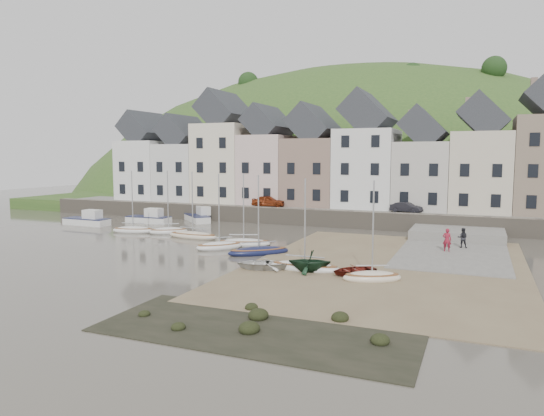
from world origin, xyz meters
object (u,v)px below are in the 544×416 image
at_px(sailboat_0, 133,230).
at_px(car_left, 268,201).
at_px(person_red, 447,240).
at_px(car_right, 406,207).
at_px(rowboat_white, 262,264).
at_px(rowboat_green, 310,261).
at_px(person_dark, 463,238).
at_px(rowboat_red, 354,270).

height_order(sailboat_0, car_left, sailboat_0).
xyz_separation_m(person_red, car_right, (-4.85, 12.90, 1.12)).
bearing_deg(sailboat_0, rowboat_white, -28.64).
bearing_deg(car_left, rowboat_green, -163.39).
bearing_deg(person_red, person_dark, -113.37).
xyz_separation_m(rowboat_red, person_dark, (6.04, 12.34, 0.56)).
distance_m(rowboat_green, person_red, 13.05).
bearing_deg(car_left, car_right, -102.11).
bearing_deg(rowboat_red, person_dark, 111.66).
bearing_deg(car_left, rowboat_white, -170.15).
bearing_deg(person_dark, rowboat_white, 44.85).
xyz_separation_m(sailboat_0, car_right, (24.40, 13.79, 1.88)).
distance_m(rowboat_green, car_right, 23.59).
height_order(rowboat_green, car_left, car_left).
bearing_deg(rowboat_green, car_left, -164.90).
distance_m(rowboat_red, car_right, 23.15).
relative_size(sailboat_0, rowboat_white, 1.88).
distance_m(sailboat_0, person_red, 29.27).
height_order(person_red, car_left, car_left).
bearing_deg(rowboat_white, car_left, -177.62).
xyz_separation_m(rowboat_white, car_left, (-9.57, 23.74, 1.85)).
xyz_separation_m(rowboat_white, person_dark, (12.10, 13.00, 0.52)).
bearing_deg(person_red, rowboat_white, 47.71).
relative_size(sailboat_0, rowboat_red, 2.16).
bearing_deg(sailboat_0, rowboat_red, -20.94).
height_order(rowboat_red, person_dark, person_dark).
height_order(sailboat_0, rowboat_green, sailboat_0).
bearing_deg(person_dark, rowboat_green, 52.70).
relative_size(rowboat_red, person_dark, 1.81).
height_order(person_dark, car_left, car_left).
bearing_deg(person_red, car_left, -28.86).
relative_size(person_red, car_right, 0.55).
bearing_deg(car_right, sailboat_0, 137.62).
bearing_deg(rowboat_green, car_right, 159.19).
bearing_deg(rowboat_green, rowboat_white, -96.98).
height_order(person_red, person_dark, person_red).
bearing_deg(sailboat_0, car_right, 29.47).
xyz_separation_m(sailboat_0, person_dark, (30.33, 3.04, 0.66)).
xyz_separation_m(rowboat_white, person_red, (11.03, 10.84, 0.62)).
xyz_separation_m(rowboat_white, car_right, (6.18, 23.74, 1.74)).
xyz_separation_m(rowboat_green, person_dark, (8.87, 12.62, 0.15)).
distance_m(sailboat_0, person_dark, 30.49).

